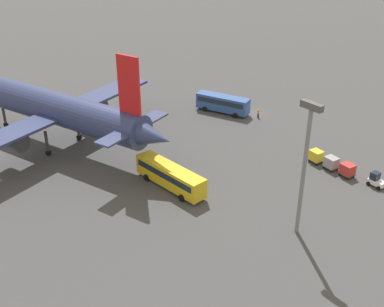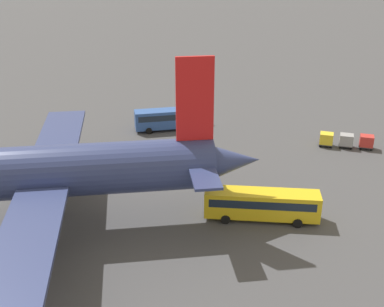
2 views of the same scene
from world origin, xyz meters
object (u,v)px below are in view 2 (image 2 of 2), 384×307
at_px(shuttle_bus_near, 168,118).
at_px(worker_person, 210,120).
at_px(shuttle_bus_far, 262,203).
at_px(cargo_cart_grey, 346,140).
at_px(cargo_cart_red, 367,141).
at_px(cargo_cart_yellow, 326,139).
at_px(airplane, 32,173).

height_order(shuttle_bus_near, worker_person, shuttle_bus_near).
height_order(shuttle_bus_far, cargo_cart_grey, shuttle_bus_far).
relative_size(shuttle_bus_near, shuttle_bus_far, 0.86).
bearing_deg(shuttle_bus_near, cargo_cart_red, 153.85).
xyz_separation_m(cargo_cart_grey, cargo_cart_yellow, (2.87, 0.04, 0.00)).
xyz_separation_m(shuttle_bus_near, cargo_cart_yellow, (-24.73, 2.20, -0.82)).
height_order(cargo_cart_grey, cargo_cart_yellow, same).
distance_m(cargo_cart_grey, cargo_cart_yellow, 2.87).
xyz_separation_m(airplane, cargo_cart_grey, (-33.87, -29.46, -5.64)).
bearing_deg(cargo_cart_yellow, shuttle_bus_near, -5.09).
xyz_separation_m(shuttle_bus_near, worker_person, (-6.22, -3.60, -1.14)).
distance_m(shuttle_bus_near, cargo_cart_red, 30.55).
bearing_deg(cargo_cart_yellow, worker_person, -17.41).
distance_m(airplane, shuttle_bus_near, 32.60).
height_order(worker_person, cargo_cart_yellow, cargo_cart_yellow).
bearing_deg(cargo_cart_yellow, airplane, 43.51).
relative_size(shuttle_bus_far, cargo_cart_yellow, 5.90).
xyz_separation_m(airplane, shuttle_bus_far, (-22.77, -6.95, -4.83)).
relative_size(airplane, cargo_cart_grey, 21.61).
bearing_deg(cargo_cart_red, shuttle_bus_near, -3.89).
height_order(shuttle_bus_near, shuttle_bus_far, shuttle_bus_near).
relative_size(shuttle_bus_far, cargo_cart_red, 5.90).
height_order(airplane, shuttle_bus_far, airplane).
bearing_deg(shuttle_bus_near, cargo_cart_yellow, 152.64).
bearing_deg(shuttle_bus_near, airplane, 56.54).
bearing_deg(shuttle_bus_far, worker_person, -75.40).
distance_m(shuttle_bus_near, cargo_cart_grey, 27.70).
bearing_deg(cargo_cart_red, shuttle_bus_far, 58.29).
height_order(airplane, cargo_cart_grey, airplane).
height_order(shuttle_bus_near, cargo_cart_grey, shuttle_bus_near).
xyz_separation_m(cargo_cart_red, cargo_cart_grey, (2.87, 0.09, 0.00)).
bearing_deg(cargo_cart_red, cargo_cart_grey, 1.89).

